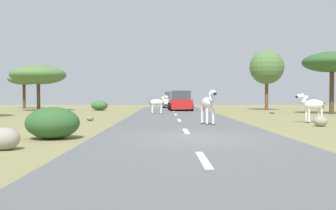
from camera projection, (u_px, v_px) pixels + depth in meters
The scene contains 18 objects.
ground_plane at pixel (197, 139), 11.38m from camera, with size 90.00×90.00×0.00m, color olive.
road at pixel (190, 138), 11.38m from camera, with size 6.00×64.00×0.05m, color #56595B.
lane_markings at pixel (192, 141), 10.38m from camera, with size 0.16×56.00×0.01m.
zebra_0 at pixel (208, 104), 16.40m from camera, with size 0.65×1.65×1.57m.
zebra_1 at pixel (312, 105), 18.28m from camera, with size 1.57×0.56×1.48m.
zebra_2 at pixel (158, 103), 26.21m from camera, with size 1.44×0.53×1.36m.
car_0 at pixel (172, 100), 40.82m from camera, with size 2.06×4.36×1.74m.
car_1 at pixel (180, 101), 32.98m from camera, with size 2.17×4.41×1.74m.
tree_1 at pixel (267, 67), 34.86m from camera, with size 3.19×3.19×5.63m.
tree_3 at pixel (38, 75), 33.13m from camera, with size 4.87×4.87×4.08m.
tree_4 at pixel (332, 62), 27.14m from camera, with size 4.23×4.23×4.55m.
tree_5 at pixel (24, 80), 39.46m from camera, with size 3.32×3.32×3.68m.
bush_0 at pixel (99, 105), 34.10m from camera, with size 1.52×1.37×0.91m, color #386633.
bush_1 at pixel (53, 123), 11.38m from camera, with size 1.64×1.48×0.98m, color #2D5628.
rock_0 at pixel (5, 139), 9.03m from camera, with size 0.72×0.62×0.55m, color gray.
rock_1 at pixel (320, 121), 16.08m from camera, with size 0.59×0.55×0.44m, color gray.
rock_3 at pixel (272, 112), 27.64m from camera, with size 0.40×0.38×0.23m, color gray.
rock_4 at pixel (90, 118), 19.66m from camera, with size 0.38×0.38×0.26m, color gray.
Camera 1 is at (-1.00, -11.35, 1.31)m, focal length 39.74 mm.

